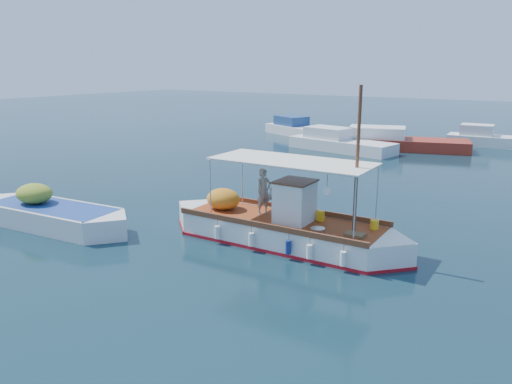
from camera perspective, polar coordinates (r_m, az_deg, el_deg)
The scene contains 7 objects.
ground at distance 17.60m, azimuth 3.18°, elevation -5.60°, with size 160.00×160.00×0.00m, color black.
fishing_caique at distance 17.33m, azimuth 2.86°, elevation -4.18°, with size 9.20×2.71×5.61m.
dinghy at distance 20.59m, azimuth -22.31°, elevation -2.61°, with size 7.32×2.54×1.79m.
bg_boat_nw at distance 36.51m, azimuth 9.42°, elevation 5.48°, with size 8.10×3.75×1.80m.
bg_boat_n at distance 37.94m, azimuth 15.38°, elevation 5.49°, with size 10.26×5.41×1.80m.
bg_boat_far_w at distance 44.18m, azimuth 4.70°, elevation 7.14°, with size 7.20×4.84×1.80m.
bg_boat_far_n at distance 41.77m, azimuth 24.76°, elevation 5.46°, with size 5.83×2.32×1.80m.
Camera 1 is at (8.16, -14.39, 6.00)m, focal length 35.00 mm.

